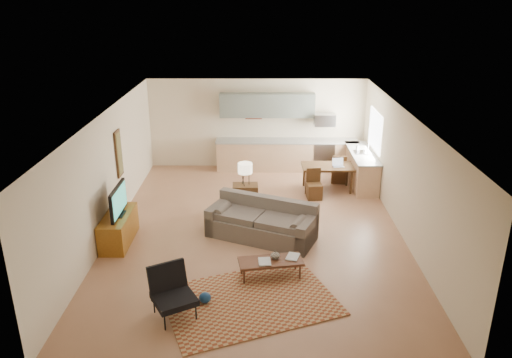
{
  "coord_description": "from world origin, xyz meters",
  "views": [
    {
      "loc": [
        0.08,
        -10.18,
        5.13
      ],
      "look_at": [
        0.0,
        0.3,
        1.15
      ],
      "focal_mm": 35.0,
      "sensor_mm": 36.0,
      "label": 1
    }
  ],
  "objects_px": {
    "dining_table": "(327,178)",
    "sofa": "(261,220)",
    "armchair": "(174,294)",
    "coffee_table": "(271,269)",
    "tv_credenza": "(119,228)",
    "console_table": "(245,198)"
  },
  "relations": [
    {
      "from": "armchair",
      "to": "console_table",
      "type": "relative_size",
      "value": 1.2
    },
    {
      "from": "coffee_table",
      "to": "dining_table",
      "type": "xyz_separation_m",
      "value": [
        1.63,
        4.46,
        0.17
      ]
    },
    {
      "from": "tv_credenza",
      "to": "console_table",
      "type": "xyz_separation_m",
      "value": [
        2.69,
        1.59,
        0.04
      ]
    },
    {
      "from": "sofa",
      "to": "armchair",
      "type": "xyz_separation_m",
      "value": [
        -1.45,
        -2.86,
        0.01
      ]
    },
    {
      "from": "console_table",
      "to": "dining_table",
      "type": "height_order",
      "value": "console_table"
    },
    {
      "from": "coffee_table",
      "to": "console_table",
      "type": "relative_size",
      "value": 1.7
    },
    {
      "from": "console_table",
      "to": "dining_table",
      "type": "relative_size",
      "value": 0.52
    },
    {
      "from": "coffee_table",
      "to": "armchair",
      "type": "height_order",
      "value": "armchair"
    },
    {
      "from": "sofa",
      "to": "dining_table",
      "type": "bearing_deg",
      "value": 81.39
    },
    {
      "from": "dining_table",
      "to": "armchair",
      "type": "bearing_deg",
      "value": -120.61
    },
    {
      "from": "coffee_table",
      "to": "armchair",
      "type": "bearing_deg",
      "value": -152.21
    },
    {
      "from": "coffee_table",
      "to": "tv_credenza",
      "type": "bearing_deg",
      "value": 147.16
    },
    {
      "from": "armchair",
      "to": "coffee_table",
      "type": "bearing_deg",
      "value": 7.92
    },
    {
      "from": "coffee_table",
      "to": "dining_table",
      "type": "height_order",
      "value": "dining_table"
    },
    {
      "from": "console_table",
      "to": "coffee_table",
      "type": "bearing_deg",
      "value": -81.54
    },
    {
      "from": "armchair",
      "to": "tv_credenza",
      "type": "xyz_separation_m",
      "value": [
        -1.63,
        2.64,
        -0.11
      ]
    },
    {
      "from": "armchair",
      "to": "dining_table",
      "type": "relative_size",
      "value": 0.62
    },
    {
      "from": "sofa",
      "to": "coffee_table",
      "type": "height_order",
      "value": "sofa"
    },
    {
      "from": "dining_table",
      "to": "sofa",
      "type": "bearing_deg",
      "value": -123.19
    },
    {
      "from": "sofa",
      "to": "tv_credenza",
      "type": "distance_m",
      "value": 3.09
    },
    {
      "from": "armchair",
      "to": "tv_credenza",
      "type": "height_order",
      "value": "armchair"
    },
    {
      "from": "coffee_table",
      "to": "sofa",
      "type": "bearing_deg",
      "value": 86.52
    }
  ]
}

